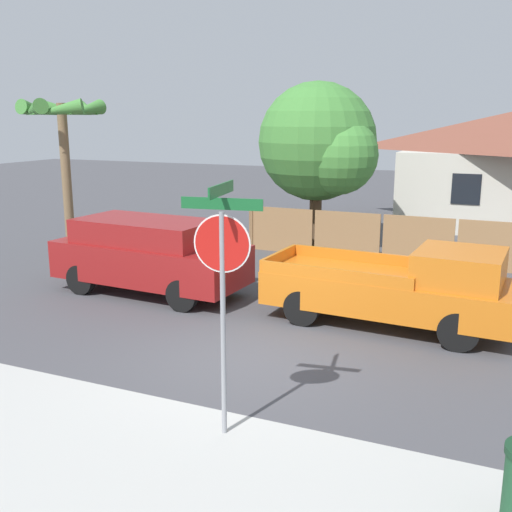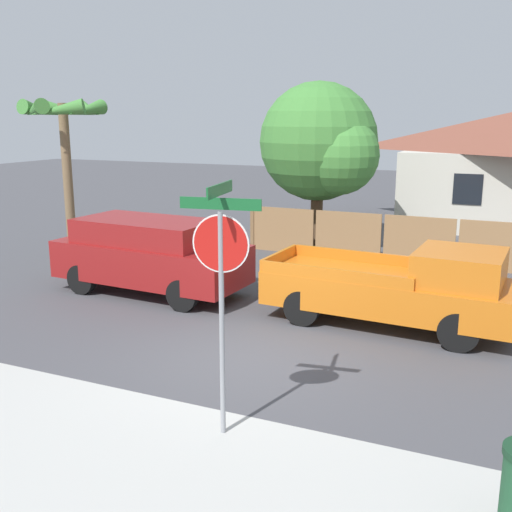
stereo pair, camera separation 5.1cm
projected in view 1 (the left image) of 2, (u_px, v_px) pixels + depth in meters
ground_plane at (247, 357)px, 10.82m from camera, size 80.00×80.00×0.00m
sidewalk_strip at (131, 458)px, 7.61m from camera, size 36.00×3.20×0.01m
wooden_fence at (496, 247)px, 16.67m from camera, size 15.03×0.12×1.52m
oak_tree at (322, 145)px, 19.16m from camera, size 4.00×3.81×5.37m
palm_tree at (63, 124)px, 17.41m from camera, size 2.36×2.56×4.74m
red_suv at (149, 254)px, 14.56m from camera, size 4.87×2.19×1.83m
orange_pickup at (400, 288)px, 12.23m from camera, size 5.14×2.17×1.72m
stop_sign at (222, 266)px, 7.71m from camera, size 1.07×0.96×3.43m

